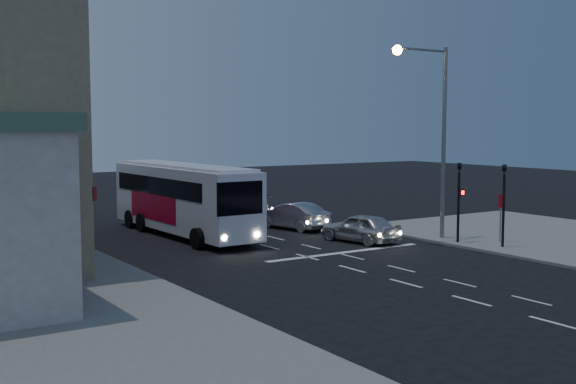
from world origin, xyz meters
TOP-DOWN VIEW (x-y plane):
  - ground at (0.00, 0.00)m, footprint 120.00×120.00m
  - road_markings at (1.29, 3.31)m, footprint 8.00×30.55m
  - tour_bus at (-1.79, 10.22)m, footprint 2.76×11.62m
  - car_suv at (4.29, 3.80)m, footprint 2.33×4.24m
  - car_sedan_a at (4.00, 9.13)m, footprint 2.31×4.47m
  - car_sedan_b at (4.41, 15.52)m, footprint 2.88×5.57m
  - traffic_signal_main at (7.60, 0.78)m, footprint 0.25×0.35m
  - traffic_signal_side at (8.30, -1.20)m, footprint 0.18×0.15m
  - regulatory_sign at (9.30, -0.24)m, footprint 0.45×0.12m
  - streetlight at (7.34, 2.20)m, footprint 3.32×0.44m
  - street_tree at (-8.21, 15.02)m, footprint 4.00×4.00m

SIDE VIEW (x-z plane):
  - ground at x=0.00m, z-range 0.00..0.00m
  - road_markings at x=1.29m, z-range 0.00..0.01m
  - car_suv at x=4.29m, z-range 0.00..1.37m
  - car_sedan_a at x=4.00m, z-range 0.00..1.40m
  - car_sedan_b at x=4.41m, z-range 0.00..1.54m
  - regulatory_sign at x=9.30m, z-range 0.50..2.70m
  - tour_bus at x=-1.79m, z-range 0.14..3.69m
  - traffic_signal_main at x=7.60m, z-range 0.37..4.47m
  - traffic_signal_side at x=8.30m, z-range 0.37..4.47m
  - street_tree at x=-8.21m, z-range 1.40..7.60m
  - streetlight at x=7.34m, z-range 1.23..10.23m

